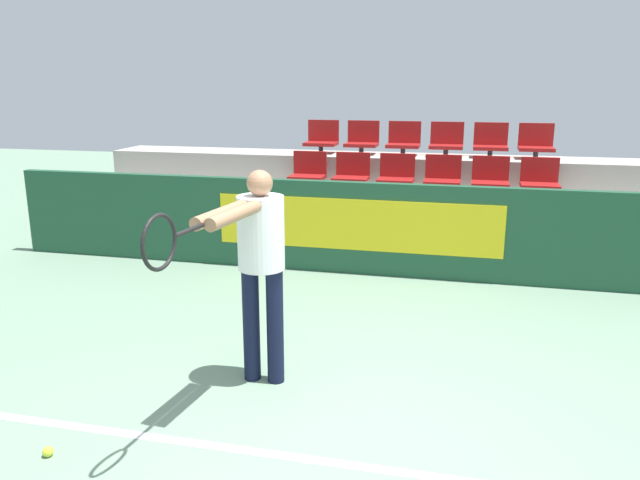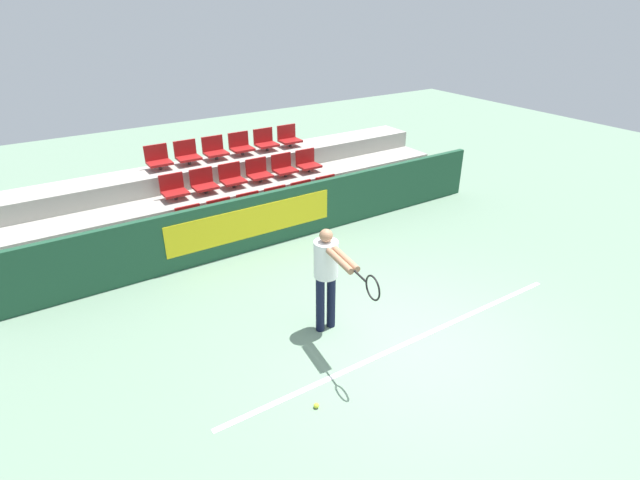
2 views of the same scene
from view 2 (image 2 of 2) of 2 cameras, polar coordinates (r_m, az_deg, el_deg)
The scene contains 26 objects.
ground_plane at distance 7.47m, azimuth 10.30°, elevation -11.64°, with size 30.00×30.00×0.00m, color gray.
court_baseline at distance 7.49m, azimuth 10.06°, elevation -11.44°, with size 6.03×0.08×0.01m.
barrier_wall at distance 9.92m, azimuth -4.79°, elevation 2.69°, with size 10.17×0.14×1.11m.
bleacher_tier_front at distance 10.49m, azimuth -5.98°, elevation 1.86°, with size 9.77×0.86×0.39m.
bleacher_tier_middle at distance 11.13m, azimuth -8.07°, elevation 4.33°, with size 9.77×0.86×0.78m.
bleacher_tier_back at distance 11.80m, azimuth -9.95°, elevation 6.52°, with size 9.77×0.86×1.18m.
stadium_chair_0 at distance 9.89m, azimuth -14.55°, elevation 2.08°, with size 0.49×0.40×0.49m.
stadium_chair_1 at distance 10.08m, azimuth -11.18°, elevation 2.92°, with size 0.49×0.40×0.49m.
stadium_chair_2 at distance 10.30m, azimuth -7.94°, elevation 3.72°, with size 0.49×0.40×0.49m.
stadium_chair_3 at distance 10.56m, azimuth -4.84°, elevation 4.47°, with size 0.49×0.40×0.49m.
stadium_chair_4 at distance 10.84m, azimuth -1.89°, elevation 5.17°, with size 0.49×0.40×0.49m.
stadium_chair_5 at distance 11.16m, azimuth 0.91°, elevation 5.82°, with size 0.49×0.40×0.49m.
stadium_chair_6 at distance 10.51m, azimuth -16.38°, elevation 5.65°, with size 0.49×0.40×0.49m.
stadium_chair_7 at distance 10.69m, azimuth -13.16°, elevation 6.39°, with size 0.49×0.40×0.49m.
stadium_chair_8 at distance 10.90m, azimuth -10.04°, elevation 7.08°, with size 0.49×0.40×0.49m.
stadium_chair_9 at distance 11.14m, azimuth -7.04°, elevation 7.72°, with size 0.49×0.40×0.49m.
stadium_chair_10 at distance 11.41m, azimuth -4.17°, elevation 8.32°, with size 0.49×0.40×0.49m.
stadium_chair_11 at distance 11.71m, azimuth -1.44°, elevation 8.87°, with size 0.49×0.40×0.49m.
stadium_chair_12 at distance 11.18m, azimuth -18.01°, elevation 8.80°, with size 0.49×0.40×0.49m.
stadium_chair_13 at distance 11.34m, azimuth -14.93°, elevation 9.46°, with size 0.49×0.40×0.49m.
stadium_chair_14 at distance 11.54m, azimuth -11.94°, elevation 10.07°, with size 0.49×0.40×0.49m.
stadium_chair_15 at distance 11.77m, azimuth -9.05°, elevation 10.63°, with size 0.49×0.40×0.49m.
stadium_chair_16 at distance 12.03m, azimuth -6.27°, elevation 11.15°, with size 0.49×0.40×0.49m.
stadium_chair_17 at distance 12.31m, azimuth -3.60°, elevation 11.62°, with size 0.49×0.40×0.49m.
tennis_player at distance 7.04m, azimuth 0.93°, elevation -3.47°, with size 0.37×1.58×1.65m.
tennis_ball at distance 6.42m, azimuth -0.43°, elevation -18.40°, with size 0.07×0.07×0.07m.
Camera 2 is at (-4.22, -4.12, 4.58)m, focal length 28.00 mm.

